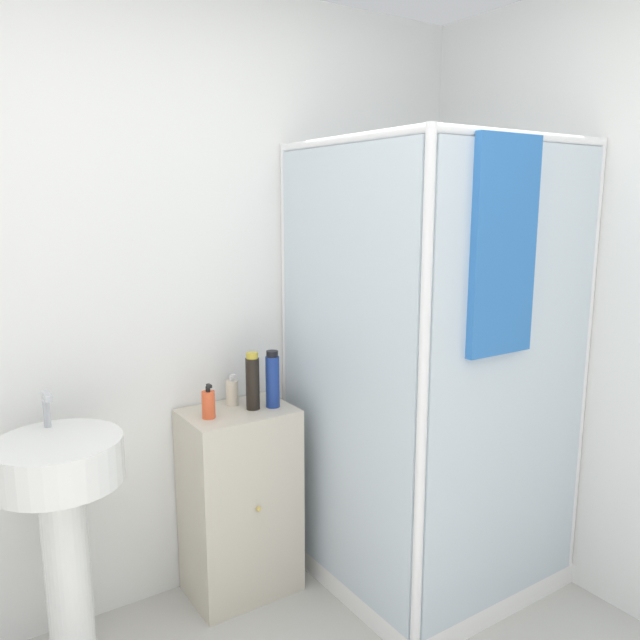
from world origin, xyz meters
The scene contains 8 objects.
wall_back centered at (0.00, 1.70, 1.25)m, with size 6.40×0.06×2.50m, color white.
shower_enclosure centered at (1.14, 1.12, 0.50)m, with size 0.93×0.96×1.90m.
vanity_cabinet centered at (0.43, 1.51, 0.41)m, with size 0.45×0.34×0.81m.
sink centered at (-0.28, 1.39, 0.63)m, with size 0.42×0.42×1.01m.
soap_dispenser centered at (0.30, 1.48, 0.87)m, with size 0.05×0.05×0.14m.
shampoo_bottle_tall_black centered at (0.50, 1.49, 0.93)m, with size 0.06×0.06×0.24m.
shampoo_bottle_blue centered at (0.58, 1.46, 0.93)m, with size 0.06×0.06×0.24m.
lotion_bottle_white centered at (0.45, 1.58, 0.87)m, with size 0.05×0.05×0.14m.
Camera 1 is at (-0.64, -0.72, 1.65)m, focal length 35.00 mm.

